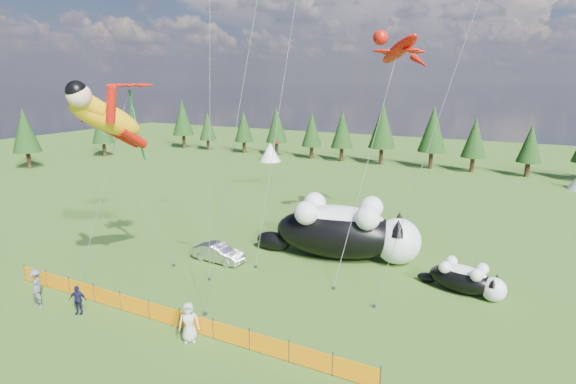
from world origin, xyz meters
name	(u,v)px	position (x,y,z in m)	size (l,w,h in m)	color
ground	(202,298)	(0.00, 0.00, 0.00)	(160.00, 160.00, 0.00)	#16380A
safety_fence	(164,315)	(0.00, -3.00, 0.50)	(22.06, 0.06, 1.10)	#262626
tree_line	(399,138)	(0.00, 45.00, 4.00)	(90.00, 4.00, 8.00)	black
festival_tents	(478,169)	(11.00, 40.00, 1.40)	(50.00, 3.20, 2.80)	white
cat_large	(345,230)	(5.00, 9.33, 1.97)	(11.42, 5.59, 4.15)	black
cat_small	(466,279)	(13.01, 7.45, 0.86)	(4.99, 2.50, 1.82)	black
car	(219,253)	(-2.26, 4.80, 0.60)	(1.27, 3.65, 1.20)	#BABABF
spectator_a	(37,294)	(-7.20, -4.80, 0.80)	(0.58, 0.38, 1.60)	#5E5E64
spectator_c	(78,300)	(-4.68, -4.27, 0.79)	(0.92, 0.47, 1.57)	#16163D
spectator_d	(36,284)	(-8.19, -4.14, 0.87)	(1.13, 0.58, 1.75)	#5E5E64
spectator_e	(189,322)	(2.11, -3.64, 0.97)	(0.95, 0.62, 1.94)	beige
superhero_kite	(106,118)	(-5.32, -0.74, 9.88)	(5.44, 6.46, 12.42)	#F7B10D
gecko_kite	(399,50)	(6.67, 14.79, 13.96)	(6.91, 14.06, 17.29)	red
flower_kite	(130,88)	(-5.95, 1.70, 11.42)	(2.98, 5.77, 12.23)	red
diamond_kite_d	(295,8)	(0.75, 10.13, 16.52)	(0.71, 6.02, 18.74)	#0C938B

